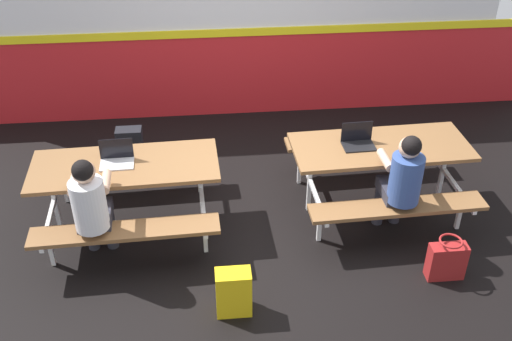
# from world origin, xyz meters

# --- Properties ---
(ground_plane) EXTENTS (10.00, 10.00, 0.02)m
(ground_plane) POSITION_xyz_m (0.00, 0.00, -0.01)
(ground_plane) COLOR black
(accent_backdrop) EXTENTS (8.00, 0.14, 2.60)m
(accent_backdrop) POSITION_xyz_m (0.00, 2.47, 1.25)
(accent_backdrop) COLOR red
(accent_backdrop) RESTS_ON ground
(picnic_table_left) EXTENTS (1.82, 1.61, 0.74)m
(picnic_table_left) POSITION_xyz_m (-1.28, 0.08, 0.57)
(picnic_table_left) COLOR brown
(picnic_table_left) RESTS_ON ground
(picnic_table_right) EXTENTS (1.82, 1.61, 0.74)m
(picnic_table_right) POSITION_xyz_m (1.28, 0.19, 0.57)
(picnic_table_right) COLOR brown
(picnic_table_right) RESTS_ON ground
(student_nearer) EXTENTS (0.37, 0.53, 1.21)m
(student_nearer) POSITION_xyz_m (-1.53, -0.49, 0.71)
(student_nearer) COLOR #2D2D38
(student_nearer) RESTS_ON ground
(student_further) EXTENTS (0.37, 0.53, 1.21)m
(student_further) POSITION_xyz_m (1.33, -0.37, 0.71)
(student_further) COLOR #2D2D38
(student_further) RESTS_ON ground
(laptop_silver) EXTENTS (0.33, 0.23, 0.22)m
(laptop_silver) POSITION_xyz_m (-1.35, 0.12, 0.79)
(laptop_silver) COLOR silver
(laptop_silver) RESTS_ON picnic_table_left
(laptop_dark) EXTENTS (0.33, 0.23, 0.22)m
(laptop_dark) POSITION_xyz_m (1.04, 0.22, 0.79)
(laptop_dark) COLOR black
(laptop_dark) RESTS_ON picnic_table_right
(backpack_dark) EXTENTS (0.30, 0.22, 0.44)m
(backpack_dark) POSITION_xyz_m (-0.32, -1.20, 0.22)
(backpack_dark) COLOR yellow
(backpack_dark) RESTS_ON ground
(tote_bag_bright) EXTENTS (0.34, 0.21, 0.43)m
(tote_bag_bright) POSITION_xyz_m (1.63, -0.96, 0.19)
(tote_bag_bright) COLOR maroon
(tote_bag_bright) RESTS_ON ground
(satchel_spare) EXTENTS (0.30, 0.22, 0.44)m
(satchel_spare) POSITION_xyz_m (-1.37, 1.31, 0.22)
(satchel_spare) COLOR black
(satchel_spare) RESTS_ON ground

